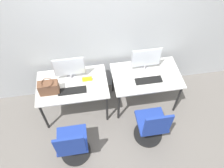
# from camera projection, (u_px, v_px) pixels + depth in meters

# --- Properties ---
(ground_plane) EXTENTS (20.00, 20.00, 0.00)m
(ground_plane) POSITION_uv_depth(u_px,v_px,m) (113.00, 121.00, 3.90)
(ground_plane) COLOR slate
(wall_back) EXTENTS (12.00, 0.05, 2.80)m
(wall_back) POSITION_uv_depth(u_px,v_px,m) (105.00, 27.00, 3.33)
(wall_back) COLOR #B7BCC1
(wall_back) RESTS_ON ground_plane
(desk_left) EXTENTS (1.13, 0.72, 0.72)m
(desk_left) POSITION_uv_depth(u_px,v_px,m) (73.00, 87.00, 3.56)
(desk_left) COLOR silver
(desk_left) RESTS_ON ground_plane
(monitor_left) EXTENTS (0.49, 0.17, 0.44)m
(monitor_left) POSITION_uv_depth(u_px,v_px,m) (69.00, 68.00, 3.40)
(monitor_left) COLOR #B2B2B7
(monitor_left) RESTS_ON desk_left
(keyboard_left) EXTENTS (0.44, 0.14, 0.02)m
(keyboard_left) POSITION_uv_depth(u_px,v_px,m) (72.00, 91.00, 3.40)
(keyboard_left) COLOR black
(keyboard_left) RESTS_ON desk_left
(mouse_left) EXTENTS (0.06, 0.09, 0.03)m
(mouse_left) POSITION_uv_depth(u_px,v_px,m) (91.00, 88.00, 3.42)
(mouse_left) COLOR silver
(mouse_left) RESTS_ON desk_left
(office_chair_left) EXTENTS (0.48, 0.48, 0.92)m
(office_chair_left) POSITION_uv_depth(u_px,v_px,m) (73.00, 145.00, 3.21)
(office_chair_left) COLOR black
(office_chair_left) RESTS_ON ground_plane
(desk_right) EXTENTS (1.13, 0.72, 0.72)m
(desk_right) POSITION_uv_depth(u_px,v_px,m) (146.00, 78.00, 3.68)
(desk_right) COLOR silver
(desk_right) RESTS_ON ground_plane
(monitor_right) EXTENTS (0.49, 0.17, 0.44)m
(monitor_right) POSITION_uv_depth(u_px,v_px,m) (146.00, 59.00, 3.53)
(monitor_right) COLOR #B2B2B7
(monitor_right) RESTS_ON desk_right
(keyboard_right) EXTENTS (0.44, 0.14, 0.02)m
(keyboard_right) POSITION_uv_depth(u_px,v_px,m) (149.00, 80.00, 3.54)
(keyboard_right) COLOR black
(keyboard_right) RESTS_ON desk_right
(mouse_right) EXTENTS (0.06, 0.09, 0.03)m
(mouse_right) POSITION_uv_depth(u_px,v_px,m) (166.00, 78.00, 3.56)
(mouse_right) COLOR silver
(mouse_right) RESTS_ON desk_right
(office_chair_right) EXTENTS (0.48, 0.48, 0.92)m
(office_chair_right) POSITION_uv_depth(u_px,v_px,m) (152.00, 127.00, 3.40)
(office_chair_right) COLOR black
(office_chair_right) RESTS_ON ground_plane
(handbag) EXTENTS (0.30, 0.18, 0.25)m
(handbag) POSITION_uv_depth(u_px,v_px,m) (49.00, 88.00, 3.31)
(handbag) COLOR brown
(handbag) RESTS_ON desk_left
(placard_left) EXTENTS (0.16, 0.03, 0.08)m
(placard_left) POSITION_uv_depth(u_px,v_px,m) (87.00, 79.00, 3.51)
(placard_left) COLOR yellow
(placard_left) RESTS_ON desk_left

